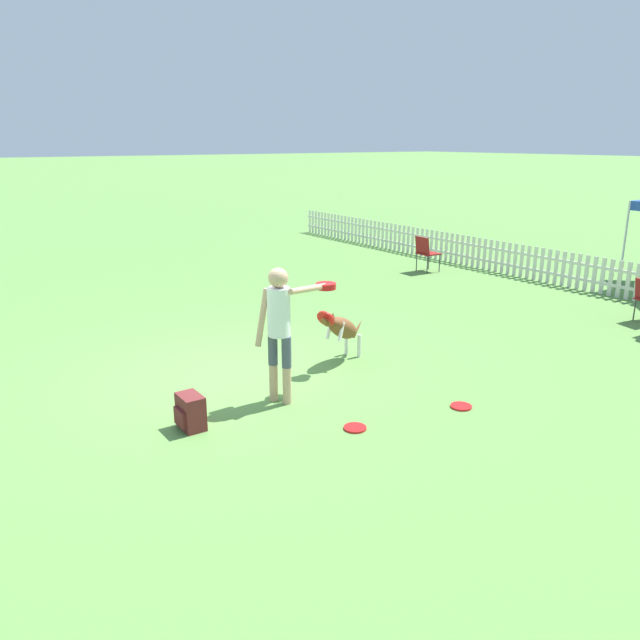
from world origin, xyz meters
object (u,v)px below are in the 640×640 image
object	(u,v)px
leaping_dog	(342,328)
folding_chair_green_right	(426,251)
frisbee_near_handler	(355,428)
frisbee_near_dog	(461,406)
backpack_on_grass	(190,412)
handler_person	(282,318)

from	to	relation	value
leaping_dog	folding_chair_green_right	distance (m)	6.93
frisbee_near_handler	frisbee_near_dog	size ratio (longest dim) A/B	1.00
backpack_on_grass	folding_chair_green_right	xyz separation A→B (m)	(-4.84, 8.30, 0.33)
frisbee_near_handler	folding_chair_green_right	distance (m)	9.01
handler_person	frisbee_near_dog	size ratio (longest dim) A/B	6.55
frisbee_near_handler	handler_person	bearing A→B (deg)	-167.84
frisbee_near_dog	folding_chair_green_right	xyz separation A→B (m)	(-6.19, 5.35, 0.52)
frisbee_near_handler	folding_chair_green_right	xyz separation A→B (m)	(-5.92, 6.78, 0.52)
frisbee_near_dog	backpack_on_grass	xyz separation A→B (m)	(-1.35, -2.96, 0.19)
handler_person	folding_chair_green_right	size ratio (longest dim) A/B	1.94
handler_person	folding_chair_green_right	distance (m)	8.51
leaping_dog	frisbee_near_dog	size ratio (longest dim) A/B	4.62
frisbee_near_dog	folding_chair_green_right	world-z (taller)	folding_chair_green_right
handler_person	leaping_dog	world-z (taller)	handler_person
handler_person	backpack_on_grass	world-z (taller)	handler_person
frisbee_near_handler	leaping_dog	bearing A→B (deg)	147.51
handler_person	folding_chair_green_right	xyz separation A→B (m)	(-4.77, 7.03, -0.55)
frisbee_near_dog	backpack_on_grass	world-z (taller)	backpack_on_grass
leaping_dog	folding_chair_green_right	size ratio (longest dim) A/B	1.37
frisbee_near_handler	backpack_on_grass	distance (m)	1.88
handler_person	leaping_dog	xyz separation A→B (m)	(-0.69, 1.42, -0.54)
frisbee_near_handler	folding_chair_green_right	size ratio (longest dim) A/B	0.30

